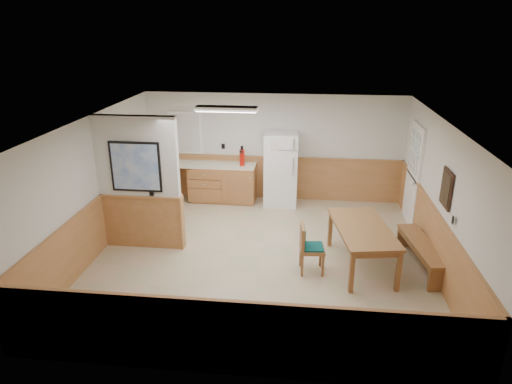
# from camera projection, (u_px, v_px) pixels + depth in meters

# --- Properties ---
(ground) EXTENTS (6.00, 6.00, 0.00)m
(ground) POSITION_uv_depth(u_px,v_px,m) (261.00, 256.00, 8.31)
(ground) COLOR tan
(ground) RESTS_ON ground
(ceiling) EXTENTS (6.00, 6.00, 0.02)m
(ceiling) POSITION_uv_depth(u_px,v_px,m) (261.00, 121.00, 7.43)
(ceiling) COLOR silver
(ceiling) RESTS_ON back_wall
(back_wall) EXTENTS (6.00, 0.02, 2.50)m
(back_wall) POSITION_uv_depth(u_px,v_px,m) (274.00, 148.00, 10.66)
(back_wall) COLOR silver
(back_wall) RESTS_ON ground
(right_wall) EXTENTS (0.02, 6.00, 2.50)m
(right_wall) POSITION_uv_depth(u_px,v_px,m) (441.00, 199.00, 7.56)
(right_wall) COLOR silver
(right_wall) RESTS_ON ground
(left_wall) EXTENTS (0.02, 6.00, 2.50)m
(left_wall) POSITION_uv_depth(u_px,v_px,m) (95.00, 186.00, 8.18)
(left_wall) COLOR silver
(left_wall) RESTS_ON ground
(wainscot_back) EXTENTS (6.00, 0.04, 1.00)m
(wainscot_back) POSITION_uv_depth(u_px,v_px,m) (273.00, 178.00, 10.91)
(wainscot_back) COLOR #C2794D
(wainscot_back) RESTS_ON ground
(wainscot_right) EXTENTS (0.04, 6.00, 1.00)m
(wainscot_right) POSITION_uv_depth(u_px,v_px,m) (433.00, 240.00, 7.82)
(wainscot_right) COLOR #C2794D
(wainscot_right) RESTS_ON ground
(wainscot_left) EXTENTS (0.04, 6.00, 1.00)m
(wainscot_left) POSITION_uv_depth(u_px,v_px,m) (101.00, 224.00, 8.44)
(wainscot_left) COLOR #C2794D
(wainscot_left) RESTS_ON ground
(partition_wall) EXTENTS (1.50, 0.20, 2.50)m
(partition_wall) POSITION_uv_depth(u_px,v_px,m) (139.00, 185.00, 8.29)
(partition_wall) COLOR silver
(partition_wall) RESTS_ON ground
(kitchen_counter) EXTENTS (2.20, 0.61, 1.00)m
(kitchen_counter) POSITION_uv_depth(u_px,v_px,m) (221.00, 182.00, 10.77)
(kitchen_counter) COLOR #AC663D
(kitchen_counter) RESTS_ON ground
(exterior_door) EXTENTS (0.07, 1.02, 2.15)m
(exterior_door) POSITION_uv_depth(u_px,v_px,m) (413.00, 175.00, 9.40)
(exterior_door) COLOR white
(exterior_door) RESTS_ON ground
(kitchen_window) EXTENTS (0.80, 0.04, 1.00)m
(kitchen_window) POSITION_uv_depth(u_px,v_px,m) (185.00, 133.00, 10.75)
(kitchen_window) COLOR white
(kitchen_window) RESTS_ON back_wall
(wall_painting) EXTENTS (0.04, 0.50, 0.60)m
(wall_painting) POSITION_uv_depth(u_px,v_px,m) (446.00, 188.00, 7.18)
(wall_painting) COLOR black
(wall_painting) RESTS_ON right_wall
(fluorescent_fixture) EXTENTS (1.20, 0.30, 0.09)m
(fluorescent_fixture) POSITION_uv_depth(u_px,v_px,m) (227.00, 109.00, 8.74)
(fluorescent_fixture) COLOR white
(fluorescent_fixture) RESTS_ON ceiling
(refrigerator) EXTENTS (0.79, 0.74, 1.70)m
(refrigerator) POSITION_uv_depth(u_px,v_px,m) (280.00, 169.00, 10.44)
(refrigerator) COLOR white
(refrigerator) RESTS_ON ground
(dining_table) EXTENTS (1.14, 1.84, 0.75)m
(dining_table) POSITION_uv_depth(u_px,v_px,m) (363.00, 232.00, 7.75)
(dining_table) COLOR #A36A3B
(dining_table) RESTS_ON ground
(dining_bench) EXTENTS (0.58, 1.67, 0.45)m
(dining_bench) POSITION_uv_depth(u_px,v_px,m) (422.00, 249.00, 7.84)
(dining_bench) COLOR #A36A3B
(dining_bench) RESTS_ON ground
(dining_chair) EXTENTS (0.59, 0.44, 0.85)m
(dining_chair) POSITION_uv_depth(u_px,v_px,m) (307.00, 245.00, 7.66)
(dining_chair) COLOR #A36A3B
(dining_chair) RESTS_ON ground
(fire_extinguisher) EXTENTS (0.13, 0.13, 0.46)m
(fire_extinguisher) POSITION_uv_depth(u_px,v_px,m) (242.00, 157.00, 10.44)
(fire_extinguisher) COLOR red
(fire_extinguisher) RESTS_ON kitchen_counter
(soap_bottle) EXTENTS (0.09, 0.09, 0.23)m
(soap_bottle) POSITION_uv_depth(u_px,v_px,m) (173.00, 158.00, 10.66)
(soap_bottle) COLOR #1A912B
(soap_bottle) RESTS_ON kitchen_counter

